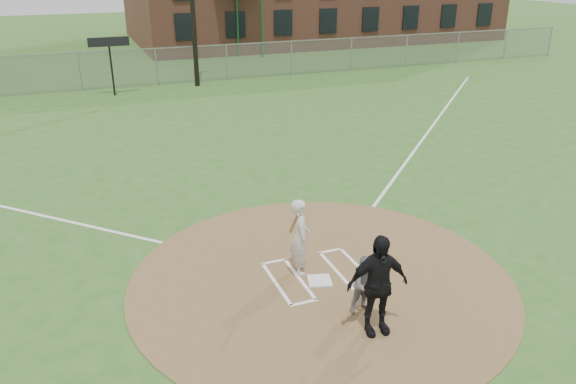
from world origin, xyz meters
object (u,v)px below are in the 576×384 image
object	(u,v)px
umpire	(377,285)
batter_at_plate	(300,236)
catcher	(365,284)
home_plate	(320,281)

from	to	relation	value
umpire	batter_at_plate	world-z (taller)	umpire
umpire	catcher	bearing A→B (deg)	85.68
catcher	batter_at_plate	size ratio (longest dim) A/B	0.68
home_plate	catcher	size ratio (longest dim) A/B	0.42
home_plate	umpire	distance (m)	2.21
home_plate	catcher	xyz separation A→B (m)	(0.38, -1.32, 0.59)
catcher	home_plate	bearing A→B (deg)	101.75
umpire	home_plate	bearing A→B (deg)	104.02
umpire	batter_at_plate	size ratio (longest dim) A/B	1.13
umpire	batter_at_plate	xyz separation A→B (m)	(-0.49, 2.52, -0.12)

